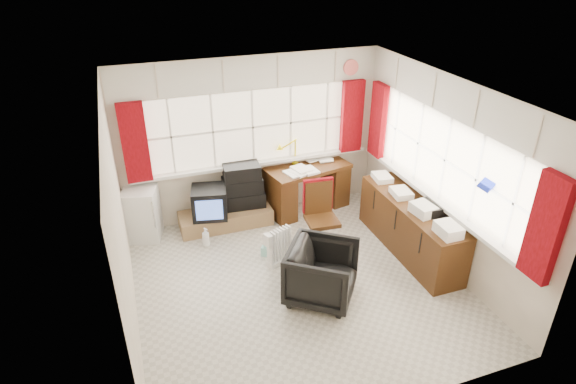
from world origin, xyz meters
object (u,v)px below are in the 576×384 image
task_chair (320,214)px  crt_tv (210,202)px  credenza (410,227)px  tv_bench (226,218)px  mini_fridge (142,214)px  desk (307,185)px  radiator (279,249)px  desk_lamp (295,146)px  office_chair (322,273)px

task_chair → crt_tv: size_ratio=1.76×
credenza → tv_bench: bearing=146.3°
mini_fridge → desk: bearing=0.0°
desk → crt_tv: desk is taller
desk → radiator: size_ratio=2.69×
desk_lamp → office_chair: desk_lamp is taller
tv_bench → desk: bearing=3.3°
office_chair → credenza: bearing=-35.4°
desk → mini_fridge: size_ratio=1.80×
desk_lamp → office_chair: bearing=-102.3°
crt_tv → task_chair: bearing=-35.3°
office_chair → credenza: 1.64m
task_chair → crt_tv: 1.67m
radiator → task_chair: bearing=14.9°
desk → tv_bench: bearing=-176.7°
radiator → crt_tv: size_ratio=0.89×
office_chair → tv_bench: (-0.73, 2.04, -0.24)m
desk → tv_bench: size_ratio=1.02×
desk_lamp → radiator: (-0.76, -1.43, -0.84)m
task_chair → credenza: (1.16, -0.50, -0.16)m
crt_tv → tv_bench: bearing=13.9°
task_chair → tv_bench: task_chair is taller
desk_lamp → office_chair: size_ratio=0.54×
radiator → tv_bench: 1.29m
tv_bench → mini_fridge: 1.24m
crt_tv → desk: bearing=4.9°
crt_tv → desk_lamp: bearing=11.4°
credenza → mini_fridge: 3.83m
desk_lamp → mini_fridge: desk_lamp is taller
task_chair → radiator: size_ratio=1.97×
desk_lamp → radiator: desk_lamp is taller
desk → office_chair: 2.22m
crt_tv → credenza: bearing=-30.2°
radiator → crt_tv: crt_tv is taller
desk → tv_bench: desk is taller
desk → desk_lamp: desk_lamp is taller
desk → mini_fridge: 2.57m
radiator → tv_bench: size_ratio=0.38×
office_chair → crt_tv: office_chair is taller
desk_lamp → tv_bench: 1.55m
task_chair → credenza: 1.27m
task_chair → tv_bench: bearing=137.7°
radiator → mini_fridge: mini_fridge is taller
desk → credenza: 1.84m
crt_tv → mini_fridge: (-0.97, 0.14, -0.08)m
credenza → crt_tv: bearing=149.8°
desk_lamp → radiator: size_ratio=0.81×
office_chair → radiator: office_chair is taller
office_chair → mini_fridge: bearing=78.5°
tv_bench → mini_fridge: (-1.20, 0.08, 0.27)m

